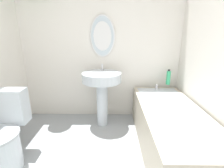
{
  "coord_description": "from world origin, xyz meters",
  "views": [
    {
      "loc": [
        0.2,
        -0.17,
        1.31
      ],
      "look_at": [
        0.18,
        1.46,
        0.82
      ],
      "focal_mm": 26.0,
      "sensor_mm": 36.0,
      "label": 1
    }
  ],
  "objects": [
    {
      "name": "shampoo_bottle",
      "position": [
        1.02,
        2.21,
        0.69
      ],
      "size": [
        0.06,
        0.06,
        0.23
      ],
      "color": "#38B275",
      "rests_on": "bathtub"
    },
    {
      "name": "bathtub",
      "position": [
        0.86,
        1.49,
        0.27
      ],
      "size": [
        0.67,
        1.62,
        0.59
      ],
      "color": "#B2A893",
      "rests_on": "ground_plane"
    },
    {
      "name": "pedestal_sink",
      "position": [
        0.03,
        2.04,
        0.61
      ],
      "size": [
        0.55,
        0.55,
        0.9
      ],
      "color": "silver",
      "rests_on": "ground_plane"
    },
    {
      "name": "toilet",
      "position": [
        -0.93,
        1.21,
        0.3
      ],
      "size": [
        0.44,
        0.59,
        0.76
      ],
      "color": "silver",
      "rests_on": "ground_plane"
    },
    {
      "name": "wall_back",
      "position": [
        -0.09,
        2.37,
        1.28
      ],
      "size": [
        2.55,
        0.34,
        2.4
      ],
      "color": "silver",
      "rests_on": "ground_plane"
    }
  ]
}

